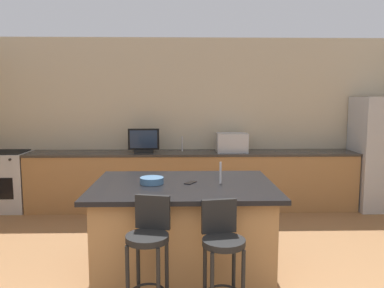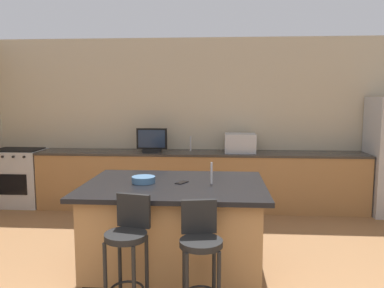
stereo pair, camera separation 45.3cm
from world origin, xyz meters
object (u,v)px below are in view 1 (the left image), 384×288
refrigerator (383,153)px  range_oven (3,181)px  microwave (232,143)px  bar_stool_left (149,248)px  tv_monitor (144,142)px  bar_stool_right (223,251)px  cell_phone (190,183)px  kitchen_island (184,227)px  fruit_bowl (152,181)px

refrigerator → range_oven: (-6.05, 0.05, -0.43)m
microwave → bar_stool_left: microwave is taller
tv_monitor → bar_stool_left: 3.13m
microwave → bar_stool_right: microwave is taller
microwave → cell_phone: size_ratio=3.20×
kitchen_island → bar_stool_left: (-0.28, -0.87, 0.13)m
microwave → fruit_bowl: 2.51m
range_oven → tv_monitor: tv_monitor is taller
refrigerator → fruit_bowl: refrigerator is taller
refrigerator → tv_monitor: (-3.81, 0.00, 0.20)m
microwave → tv_monitor: bearing=-177.9°
refrigerator → microwave: refrigerator is taller
kitchen_island → bar_stool_right: (0.31, -0.88, 0.11)m
range_oven → bar_stool_left: 4.04m
bar_stool_right → range_oven: bearing=125.6°
kitchen_island → bar_stool_left: bar_stool_left is taller
bar_stool_right → cell_phone: (-0.24, 0.91, 0.35)m
fruit_bowl → cell_phone: (0.39, 0.02, -0.03)m
refrigerator → bar_stool_left: 4.65m
bar_stool_right → cell_phone: bar_stool_right is taller
refrigerator → cell_phone: refrigerator is taller
range_oven → fruit_bowl: (2.53, -2.25, 0.49)m
kitchen_island → cell_phone: cell_phone is taller
tv_monitor → bar_stool_right: size_ratio=0.50×
refrigerator → cell_phone: 3.81m
bar_stool_left → cell_phone: size_ratio=6.68×
refrigerator → range_oven: size_ratio=1.91×
cell_phone → refrigerator: bearing=64.4°
range_oven → microwave: microwave is taller
bar_stool_right → fruit_bowl: (-0.62, 0.89, 0.38)m
tv_monitor → fruit_bowl: bearing=-82.3°
range_oven → microwave: 3.67m
kitchen_island → range_oven: (-2.85, 2.26, -0.00)m
kitchen_island → refrigerator: refrigerator is taller
kitchen_island → bar_stool_right: bar_stool_right is taller
range_oven → bar_stool_right: size_ratio=0.97×
tv_monitor → bar_stool_right: tv_monitor is taller
tv_monitor → microwave: bearing=2.1°
refrigerator → range_oven: bearing=179.5°
cell_phone → microwave: bearing=102.0°
bar_stool_left → cell_phone: bearing=81.4°
tv_monitor → fruit_bowl: 2.22m
range_oven → fruit_bowl: size_ratio=3.95×
refrigerator → bar_stool_right: size_ratio=1.85×
tv_monitor → refrigerator: bearing=-0.0°
refrigerator → tv_monitor: size_ratio=3.70×
bar_stool_left → bar_stool_right: size_ratio=1.04×
range_oven → kitchen_island: bearing=-38.4°
microwave → cell_phone: microwave is taller
microwave → bar_stool_left: bearing=-108.7°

